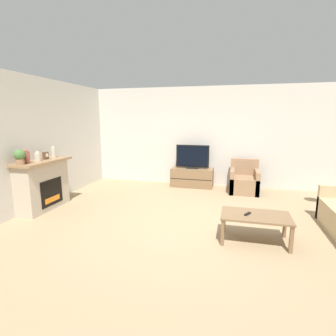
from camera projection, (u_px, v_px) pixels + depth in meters
ground_plane at (189, 225)px, 4.60m from camera, size 24.00×24.00×0.00m
wall_back at (208, 137)px, 7.20m from camera, size 12.00×0.06×2.70m
wall_left at (25, 144)px, 5.15m from camera, size 0.06×12.00×2.70m
fireplace at (43, 184)px, 5.36m from camera, size 0.52×1.26×1.02m
mantel_vase_left at (26, 157)px, 4.88m from camera, size 0.11×0.11×0.27m
mantel_vase_centre_left at (38, 157)px, 5.16m from camera, size 0.12×0.12×0.20m
mantel_vase_right at (54, 152)px, 5.60m from camera, size 0.09×0.09×0.25m
mantel_clock at (46, 156)px, 5.37m from camera, size 0.08×0.11×0.15m
potted_plant at (20, 156)px, 4.72m from camera, size 0.20×0.20×0.29m
tv_stand at (192, 177)px, 7.19m from camera, size 1.14×0.50×0.51m
tv at (192, 158)px, 7.09m from camera, size 0.90×0.18×0.64m
armchair at (244, 181)px, 6.65m from camera, size 0.70×0.76×0.82m
coffee_table at (255, 218)px, 3.95m from camera, size 1.02×0.59×0.42m
remote at (248, 214)px, 3.95m from camera, size 0.11×0.15×0.02m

